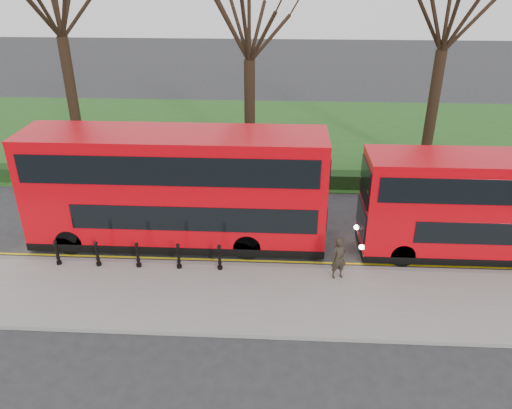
# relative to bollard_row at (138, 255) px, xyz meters

# --- Properties ---
(ground) EXTENTS (120.00, 120.00, 0.00)m
(ground) POSITION_rel_bollard_row_xyz_m (1.54, 1.35, -0.65)
(ground) COLOR #28282B
(ground) RESTS_ON ground
(pavement) EXTENTS (60.00, 4.00, 0.15)m
(pavement) POSITION_rel_bollard_row_xyz_m (1.54, -1.65, -0.57)
(pavement) COLOR gray
(pavement) RESTS_ON ground
(kerb) EXTENTS (60.00, 0.25, 0.16)m
(kerb) POSITION_rel_bollard_row_xyz_m (1.54, 0.35, -0.57)
(kerb) COLOR slate
(kerb) RESTS_ON ground
(grass_verge) EXTENTS (60.00, 18.00, 0.06)m
(grass_verge) POSITION_rel_bollard_row_xyz_m (1.54, 16.35, -0.62)
(grass_verge) COLOR #1F521B
(grass_verge) RESTS_ON ground
(hedge) EXTENTS (60.00, 0.90, 0.80)m
(hedge) POSITION_rel_bollard_row_xyz_m (1.54, 8.15, -0.25)
(hedge) COLOR black
(hedge) RESTS_ON ground
(yellow_line_outer) EXTENTS (60.00, 0.10, 0.01)m
(yellow_line_outer) POSITION_rel_bollard_row_xyz_m (1.54, 0.65, -0.64)
(yellow_line_outer) COLOR yellow
(yellow_line_outer) RESTS_ON ground
(yellow_line_inner) EXTENTS (60.00, 0.10, 0.01)m
(yellow_line_inner) POSITION_rel_bollard_row_xyz_m (1.54, 0.85, -0.64)
(yellow_line_inner) COLOR yellow
(yellow_line_inner) RESTS_ON ground
(tree_mid) EXTENTS (6.86, 6.86, 10.72)m
(tree_mid) POSITION_rel_bollard_row_xyz_m (3.54, 11.35, 7.14)
(tree_mid) COLOR black
(tree_mid) RESTS_ON ground
(tree_right) EXTENTS (7.54, 7.54, 11.78)m
(tree_right) POSITION_rel_bollard_row_xyz_m (13.54, 11.35, 7.91)
(tree_right) COLOR black
(tree_right) RESTS_ON ground
(bollard_row) EXTENTS (6.40, 0.15, 1.00)m
(bollard_row) POSITION_rel_bollard_row_xyz_m (0.00, 0.00, 0.00)
(bollard_row) COLOR black
(bollard_row) RESTS_ON pavement
(bus_lead) EXTENTS (11.97, 2.75, 4.76)m
(bus_lead) POSITION_rel_bollard_row_xyz_m (1.15, 2.24, 1.75)
(bus_lead) COLOR red
(bus_lead) RESTS_ON ground
(bus_rear) EXTENTS (10.45, 2.40, 4.16)m
(bus_rear) POSITION_rel_bollard_row_xyz_m (13.80, 1.91, 1.44)
(bus_rear) COLOR red
(bus_rear) RESTS_ON ground
(pedestrian) EXTENTS (0.69, 0.55, 1.63)m
(pedestrian) POSITION_rel_bollard_row_xyz_m (7.54, -0.30, 0.32)
(pedestrian) COLOR #2C251B
(pedestrian) RESTS_ON pavement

